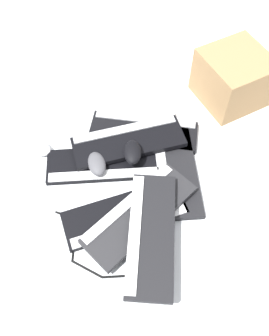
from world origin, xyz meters
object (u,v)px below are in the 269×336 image
Objects in this scene: keyboard_5 at (128,141)px; mouse_1 at (133,152)px; keyboard_4 at (139,214)px; mouse_2 at (39,148)px; mouse_3 at (168,118)px; keyboard_1 at (104,165)px; mouse_4 at (106,248)px; mouse_0 at (97,164)px; keyboard_6 at (151,234)px; keyboard_2 at (125,214)px; cardboard_box at (233,78)px; keyboard_0 at (144,131)px; keyboard_3 at (175,167)px.

keyboard_5 is 0.09m from mouse_1.
keyboard_4 reaches higher than mouse_2.
mouse_3 is (0.24, -0.10, -0.06)m from mouse_1.
keyboard_1 is at bearing -83.61° from mouse_1.
mouse_0 is at bearing 128.54° from mouse_4.
keyboard_6 is at bearing 0.57° from mouse_3.
keyboard_1 is at bearing -167.27° from mouse_2.
keyboard_2 is 1.74× the size of cardboard_box.
keyboard_4 is at bearing -5.46° from mouse_3.
mouse_4 is at bearing -12.86° from mouse_3.
keyboard_2 is 4.15× the size of mouse_1.
keyboard_1 is at bearing 42.05° from keyboard_4.
mouse_4 is (-0.36, -0.36, 0.00)m from mouse_2.
keyboard_0 is 0.98× the size of keyboard_6.
keyboard_2 is 4.15× the size of mouse_3.
mouse_1 is (0.31, 0.12, 0.01)m from keyboard_6.
mouse_0 reaches higher than keyboard_1.
keyboard_2 is 0.28m from keyboard_3.
mouse_3 is at bearing 14.68° from keyboard_3.
mouse_2 is at bearing 58.96° from keyboard_6.
mouse_2 is 0.51m from mouse_4.
keyboard_0 is 0.44m from cardboard_box.
keyboard_4 is 4.07× the size of mouse_2.
keyboard_1 and keyboard_2 have the same top height.
mouse_2 is at bearing 121.32° from cardboard_box.
keyboard_5 reaches higher than keyboard_3.
keyboard_6 is at bearing -167.28° from keyboard_0.
mouse_4 reaches higher than keyboard_3.
mouse_4 is (-0.14, 0.09, -0.02)m from keyboard_4.
cardboard_box reaches higher than keyboard_3.
keyboard_0 is 0.39m from keyboard_2.
keyboard_3 is 4.22× the size of mouse_3.
mouse_0 is 0.38m from mouse_3.
mouse_1 is at bearing 174.53° from keyboard_0.
keyboard_6 is 4.13× the size of mouse_4.
mouse_1 is at bearing 141.28° from cardboard_box.
keyboard_2 is 0.48m from mouse_3.
mouse_2 is (-0.08, 0.35, -0.02)m from keyboard_5.
mouse_4 is (-0.61, 0.13, 0.00)m from mouse_3.
keyboard_6 is 4.13× the size of mouse_0.
keyboard_6 reaches higher than keyboard_3.
keyboard_4 reaches higher than mouse_4.
keyboard_2 is at bearing -147.50° from keyboard_1.
keyboard_5 is (0.11, -0.08, 0.03)m from keyboard_1.
cardboard_box reaches higher than mouse_4.
keyboard_0 is 0.39m from keyboard_4.
keyboard_2 is 0.98× the size of keyboard_3.
keyboard_6 is at bearing -140.21° from keyboard_1.
keyboard_3 is at bearing -160.21° from mouse_2.
keyboard_2 is 0.99× the size of keyboard_5.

